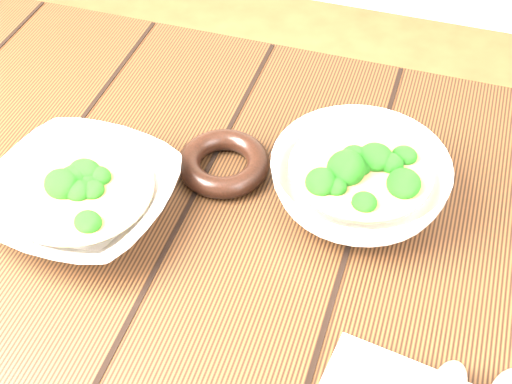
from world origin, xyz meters
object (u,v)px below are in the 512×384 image
object	(u,v)px
soup_bowl_front	(82,197)
soup_bowl_back	(359,181)
trivet	(224,163)
table	(198,294)

from	to	relation	value
soup_bowl_front	soup_bowl_back	world-z (taller)	soup_bowl_back
soup_bowl_front	trivet	xyz separation A→B (m)	(0.14, 0.12, -0.01)
trivet	soup_bowl_front	bearing A→B (deg)	-138.69
table	soup_bowl_front	distance (m)	0.20
table	trivet	distance (m)	0.17
soup_bowl_front	trivet	distance (m)	0.18
soup_bowl_front	table	bearing A→B (deg)	2.96
soup_bowl_front	soup_bowl_back	distance (m)	0.33
table	trivet	bearing A→B (deg)	89.55
soup_bowl_front	soup_bowl_back	bearing A→B (deg)	21.07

